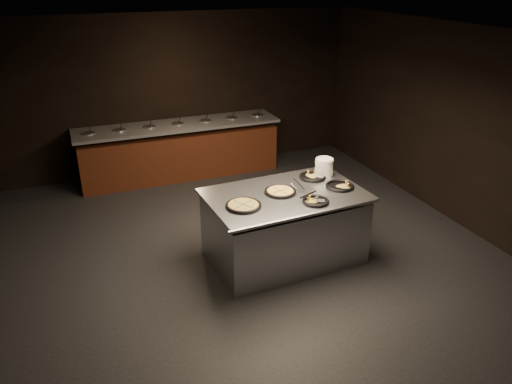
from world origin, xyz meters
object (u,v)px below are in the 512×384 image
serving_counter (284,228)px  pan_cheese_whole (280,191)px  plate_stack (324,167)px  pan_veggie_whole (243,205)px

serving_counter → pan_cheese_whole: pan_cheese_whole is taller
serving_counter → plate_stack: (0.75, 0.35, 0.62)m
pan_veggie_whole → plate_stack: bearing=20.7°
plate_stack → pan_cheese_whole: size_ratio=0.60×
pan_cheese_whole → pan_veggie_whole: bearing=-160.4°
plate_stack → pan_veggie_whole: (-1.38, -0.52, -0.10)m
serving_counter → plate_stack: size_ratio=8.46×
serving_counter → plate_stack: plate_stack is taller
pan_veggie_whole → pan_cheese_whole: (0.58, 0.21, -0.00)m
plate_stack → pan_veggie_whole: bearing=-159.3°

